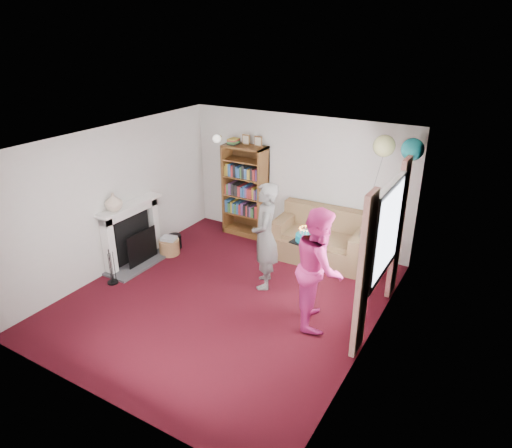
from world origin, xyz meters
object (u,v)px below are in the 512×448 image
Objects in this scene: person_striped at (265,236)px; sofa at (322,240)px; person_magenta at (319,267)px; birthday_cake at (306,238)px; bookcase at (246,191)px.

sofa is at bearing 136.47° from person_striped.
person_magenta reaches higher than sofa.
person_striped is at bearing 42.48° from person_magenta.
person_magenta reaches higher than birthday_cake.
birthday_cake is at bearing -40.77° from bookcase.
birthday_cake is (-0.34, 0.26, 0.27)m from person_magenta.
bookcase is 2.87m from birthday_cake.
person_magenta is 0.50m from birthday_cake.
person_striped reaches higher than sofa.
person_striped reaches higher than person_magenta.
bookcase is 5.80× the size of birthday_cake.
person_striped is at bearing 163.66° from birthday_cake.
person_magenta is at bearing -37.77° from birthday_cake.
bookcase is at bearing 170.48° from sofa.
bookcase reaches higher than birthday_cake.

